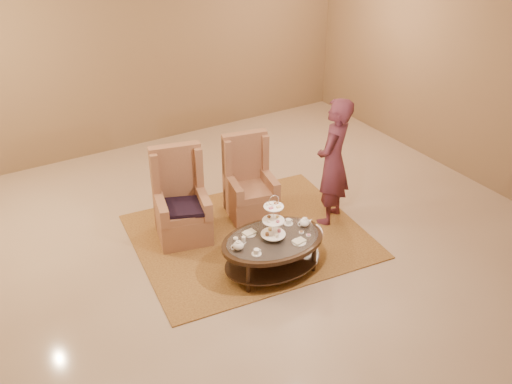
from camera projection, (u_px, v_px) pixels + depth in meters
ground at (259, 253)px, 7.49m from camera, size 8.00×8.00×0.00m
ceiling at (259, 253)px, 7.49m from camera, size 8.00×8.00×0.02m
wall_back at (137, 47)px, 9.58m from camera, size 8.00×0.04×3.50m
wall_right at (492, 74)px, 8.38m from camera, size 0.04×8.00×3.50m
rug at (249, 236)px, 7.82m from camera, size 3.25×2.80×0.02m
tea_table at (273, 244)px, 6.97m from camera, size 1.38×1.00×1.10m
armchair_left at (181, 207)px, 7.67m from camera, size 0.83×0.84×1.27m
armchair_right at (249, 188)px, 8.16m from camera, size 0.76×0.78×1.20m
person at (333, 162)px, 7.74m from camera, size 0.80×0.73×1.84m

